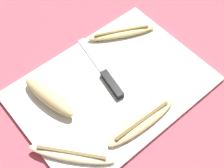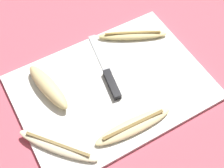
% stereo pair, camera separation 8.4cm
% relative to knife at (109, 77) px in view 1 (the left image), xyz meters
% --- Properties ---
extents(ground_plane, '(4.00, 4.00, 0.00)m').
position_rel_knife_xyz_m(ground_plane, '(-0.01, -0.02, -0.02)').
color(ground_plane, '#C65160').
extents(cutting_board, '(0.51, 0.36, 0.01)m').
position_rel_knife_xyz_m(cutting_board, '(-0.01, -0.02, -0.01)').
color(cutting_board, white).
rests_on(cutting_board, ground_plane).
extents(knife, '(0.06, 0.24, 0.02)m').
position_rel_knife_xyz_m(knife, '(0.00, 0.00, 0.00)').
color(knife, black).
rests_on(knife, cutting_board).
extents(banana_golden_short, '(0.20, 0.12, 0.02)m').
position_rel_knife_xyz_m(banana_golden_short, '(0.13, 0.10, 0.00)').
color(banana_golden_short, '#EDD689').
rests_on(banana_golden_short, cutting_board).
extents(banana_ripe_center, '(0.21, 0.05, 0.02)m').
position_rel_knife_xyz_m(banana_ripe_center, '(-0.03, -0.16, 0.00)').
color(banana_ripe_center, beige).
rests_on(banana_ripe_center, cutting_board).
extents(banana_spotted_left, '(0.07, 0.18, 0.04)m').
position_rel_knife_xyz_m(banana_spotted_left, '(-0.16, 0.05, 0.01)').
color(banana_spotted_left, '#DBC684').
rests_on(banana_spotted_left, cutting_board).
extents(banana_bright_far, '(0.16, 0.18, 0.02)m').
position_rel_knife_xyz_m(banana_bright_far, '(-0.21, -0.11, 0.00)').
color(banana_bright_far, beige).
rests_on(banana_bright_far, cutting_board).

